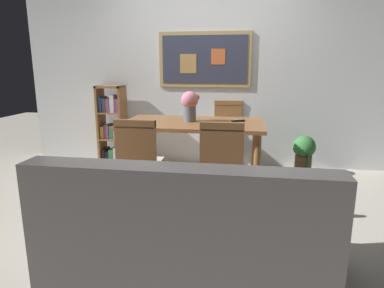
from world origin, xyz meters
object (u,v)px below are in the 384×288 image
dining_chair_near_right (222,161)px  bookshelf (112,128)px  dining_chair_near_left (139,157)px  potted_ivy (304,153)px  leather_couch (185,233)px  flower_vase (190,104)px  dining_table (193,130)px  dining_chair_far_right (227,129)px  tv_remote (238,121)px

dining_chair_near_right → bookshelf: (-1.66, 1.52, -0.02)m
dining_chair_near_left → potted_ivy: bearing=39.0°
leather_couch → flower_vase: size_ratio=5.26×
dining_table → potted_ivy: size_ratio=3.10×
dining_chair_far_right → leather_couch: (-0.13, -2.57, -0.23)m
potted_ivy → flower_vase: 1.64m
flower_vase → tv_remote: (0.54, 0.07, -0.19)m
flower_vase → dining_chair_near_left: bearing=-113.2°
dining_chair_near_left → tv_remote: 1.28m
dining_chair_near_right → potted_ivy: size_ratio=1.78×
leather_couch → dining_chair_far_right: bearing=87.2°
dining_chair_far_right → bookshelf: 1.62m
dining_table → dining_chair_near_left: size_ratio=1.75×
leather_couch → bookshelf: bookshelf is taller
dining_chair_near_right → potted_ivy: bearing=56.2°
leather_couch → bookshelf: size_ratio=1.62×
bookshelf → flower_vase: bookshelf is taller
leather_couch → dining_table: bearing=97.1°
dining_table → dining_chair_near_left: dining_chair_near_left is taller
bookshelf → flower_vase: 1.48m
dining_chair_near_right → dining_chair_near_left: 0.78m
potted_ivy → flower_vase: size_ratio=1.50×
bookshelf → potted_ivy: 2.62m
dining_table → dining_chair_near_left: 0.88m
leather_couch → tv_remote: (0.28, 1.84, 0.46)m
tv_remote → bookshelf: bearing=160.7°
dining_chair_near_right → tv_remote: (0.11, 0.90, 0.23)m
dining_chair_far_right → bookshelf: (-1.61, -0.11, -0.02)m
dining_chair_near_left → tv_remote: dining_chair_near_left is taller
potted_ivy → flower_vase: flower_vase is taller
dining_table → potted_ivy: bearing=24.8°
dining_chair_far_right → dining_chair_near_left: same height
dining_chair_near_right → leather_couch: bearing=-100.3°
dining_table → dining_chair_near_right: size_ratio=1.75×
dining_chair_far_right → dining_table: bearing=-112.5°
dining_table → tv_remote: tv_remote is taller
leather_couch → flower_vase: bearing=98.4°
flower_vase → dining_chair_near_right: bearing=-62.4°
dining_chair_near_left → bookshelf: 1.74m
dining_chair_near_left → bookshelf: bookshelf is taller
dining_chair_near_left → potted_ivy: dining_chair_near_left is taller
dining_chair_near_left → potted_ivy: size_ratio=1.78×
dining_chair_near_left → bookshelf: bearing=120.4°
dining_table → flower_vase: 0.30m
flower_vase → tv_remote: flower_vase is taller
dining_table → dining_chair_near_right: dining_chair_near_right is taller
potted_ivy → leather_couch: bearing=-115.4°
tv_remote → leather_couch: bearing=-98.7°
potted_ivy → dining_chair_near_right: bearing=-123.8°
tv_remote → flower_vase: bearing=-172.2°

